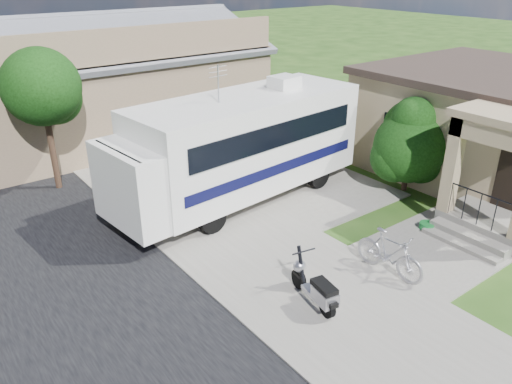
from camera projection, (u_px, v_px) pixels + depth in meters
ground at (334, 269)px, 12.20m from camera, size 120.00×120.00×0.00m
sidewalk_slab at (126, 160)px, 18.86m from camera, size 4.00×80.00×0.06m
driveway_slab at (268, 192)px, 16.27m from camera, size 7.00×6.00×0.05m
walk_slab at (442, 246)px, 13.12m from camera, size 4.00×3.00×0.05m
house at (488, 122)px, 17.38m from camera, size 9.47×7.80×3.54m
warehouse at (104, 86)px, 21.46m from camera, size 12.50×8.40×5.04m
street_tree_a at (45, 90)px, 15.35m from camera, size 2.44×2.40×4.58m
motorhome at (239, 144)px, 15.11m from camera, size 8.48×3.39×4.24m
shrub at (409, 143)px, 15.90m from camera, size 2.52×2.41×3.10m
scooter at (316, 288)px, 10.67m from camera, size 0.67×1.64×1.08m
bicycle at (389, 256)px, 11.72m from camera, size 0.65×1.87×1.10m
garden_hose at (427, 227)px, 13.95m from camera, size 0.42×0.42×0.19m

